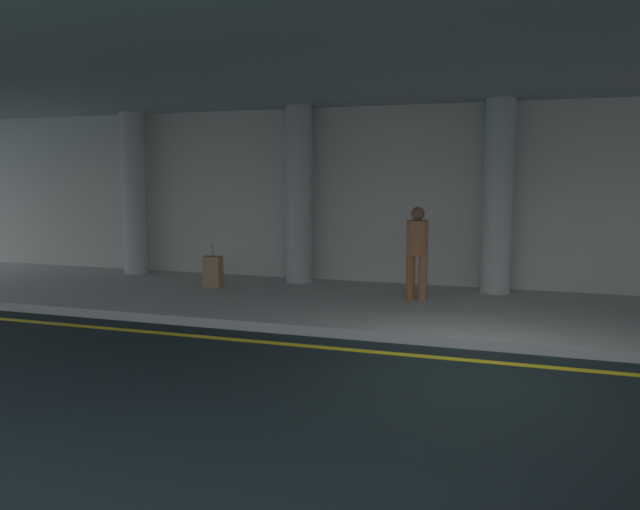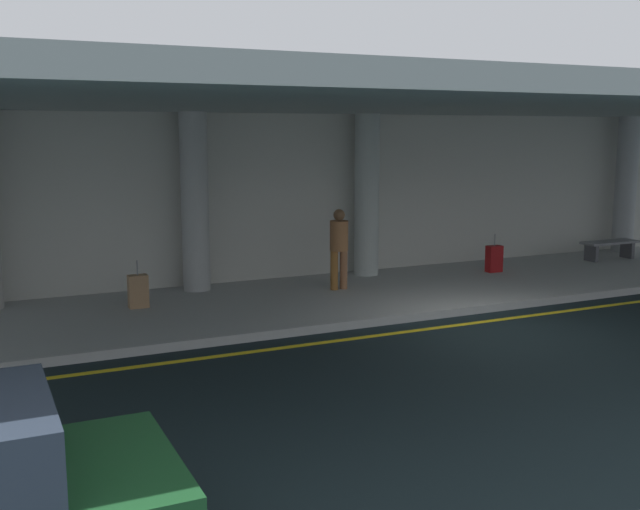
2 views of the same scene
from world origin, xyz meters
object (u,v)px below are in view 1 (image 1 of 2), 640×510
at_px(support_column_left_mid, 299,195).
at_px(suitcase_upright_secondary, 213,271).
at_px(traveler_with_luggage, 417,247).
at_px(support_column_center, 498,197).
at_px(support_column_far_left, 134,194).

relative_size(support_column_left_mid, suitcase_upright_secondary, 4.06).
xyz_separation_m(support_column_left_mid, traveler_with_luggage, (2.69, -1.22, -0.86)).
bearing_deg(support_column_center, support_column_far_left, 180.00).
distance_m(support_column_far_left, support_column_left_mid, 4.00).
relative_size(support_column_far_left, traveler_with_luggage, 2.17).
height_order(support_column_far_left, suitcase_upright_secondary, support_column_far_left).
relative_size(support_column_left_mid, support_column_center, 1.00).
distance_m(support_column_center, traveler_with_luggage, 1.98).
bearing_deg(support_column_far_left, support_column_center, 0.00).
relative_size(support_column_left_mid, traveler_with_luggage, 2.17).
bearing_deg(support_column_far_left, traveler_with_luggage, -10.33).
height_order(traveler_with_luggage, suitcase_upright_secondary, traveler_with_luggage).
bearing_deg(support_column_center, suitcase_upright_secondary, -168.37).
distance_m(support_column_left_mid, suitcase_upright_secondary, 2.37).
distance_m(traveler_with_luggage, suitcase_upright_secondary, 4.19).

